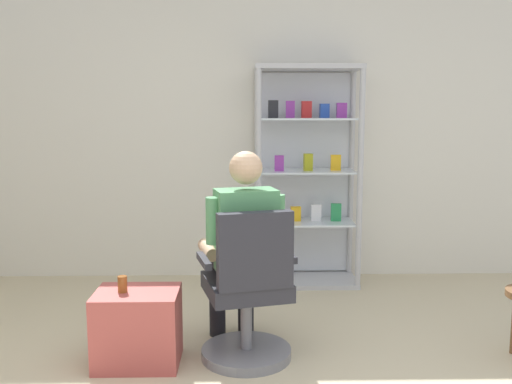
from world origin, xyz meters
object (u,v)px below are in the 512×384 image
(seated_shopkeeper, at_px, (242,242))
(tea_glass, at_px, (122,284))
(office_chair, at_px, (248,300))
(storage_crate, at_px, (138,328))
(display_cabinet_main, at_px, (306,174))

(seated_shopkeeper, relative_size, tea_glass, 13.15)
(office_chair, distance_m, storage_crate, 0.69)
(office_chair, bearing_deg, storage_crate, -178.92)
(display_cabinet_main, distance_m, office_chair, 1.82)
(seated_shopkeeper, height_order, storage_crate, seated_shopkeeper)
(seated_shopkeeper, height_order, tea_glass, seated_shopkeeper)
(seated_shopkeeper, relative_size, storage_crate, 2.58)
(display_cabinet_main, bearing_deg, seated_shopkeeper, -110.66)
(storage_crate, distance_m, tea_glass, 0.29)
(seated_shopkeeper, bearing_deg, tea_glass, -165.76)
(office_chair, height_order, seated_shopkeeper, seated_shopkeeper)
(display_cabinet_main, xyz_separation_m, office_chair, (-0.52, -1.64, -0.57))
(office_chair, distance_m, tea_glass, 0.76)
(office_chair, distance_m, seated_shopkeeper, 0.36)
(storage_crate, bearing_deg, office_chair, 1.08)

